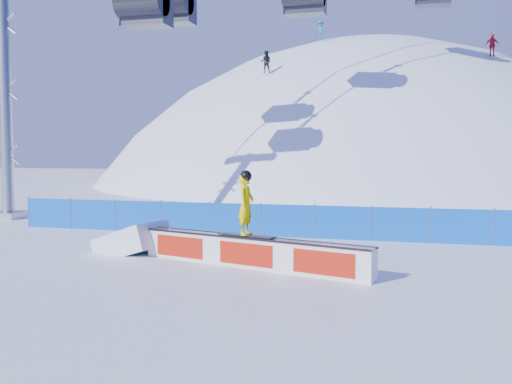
# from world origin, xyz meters

# --- Properties ---
(ground) EXTENTS (160.00, 160.00, 0.00)m
(ground) POSITION_xyz_m (0.00, 0.00, 0.00)
(ground) COLOR white
(ground) RESTS_ON ground
(snow_hill) EXTENTS (64.00, 64.00, 64.00)m
(snow_hill) POSITION_xyz_m (0.00, 42.00, -18.00)
(snow_hill) COLOR white
(snow_hill) RESTS_ON ground
(safety_fence) EXTENTS (22.05, 0.05, 1.30)m
(safety_fence) POSITION_xyz_m (0.00, 4.50, 0.60)
(safety_fence) COLOR blue
(safety_fence) RESTS_ON ground
(rail_box) EXTENTS (6.86, 2.52, 0.84)m
(rail_box) POSITION_xyz_m (0.19, -1.08, 0.41)
(rail_box) COLOR white
(rail_box) RESTS_ON ground
(snow_ramp) EXTENTS (2.54, 1.98, 1.39)m
(snow_ramp) POSITION_xyz_m (-4.01, 0.20, 0.00)
(snow_ramp) COLOR white
(snow_ramp) RESTS_ON ground
(snowboarder) EXTENTS (1.72, 0.79, 1.78)m
(snowboarder) POSITION_xyz_m (0.06, -1.05, 1.72)
(snowboarder) COLOR black
(snowboarder) RESTS_ON rail_box
(distant_skiers) EXTENTS (22.16, 9.14, 7.83)m
(distant_skiers) POSITION_xyz_m (2.34, 30.23, 10.88)
(distant_skiers) COLOR black
(distant_skiers) RESTS_ON ground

